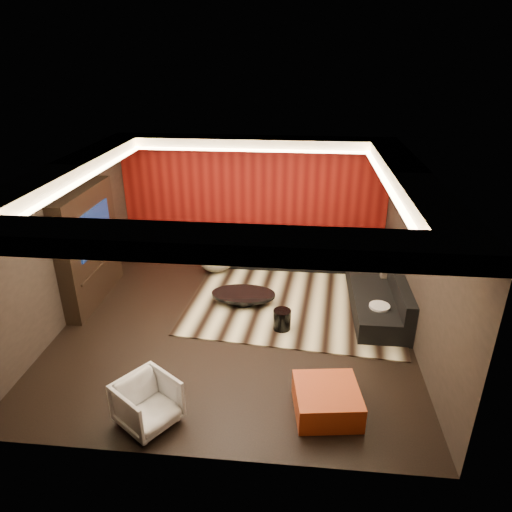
# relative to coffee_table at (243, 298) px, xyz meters

# --- Properties ---
(floor) EXTENTS (6.00, 6.00, 0.02)m
(floor) POSITION_rel_coffee_table_xyz_m (-0.05, -0.68, -0.13)
(floor) COLOR black
(floor) RESTS_ON ground
(ceiling) EXTENTS (6.00, 6.00, 0.02)m
(ceiling) POSITION_rel_coffee_table_xyz_m (-0.05, -0.68, 2.69)
(ceiling) COLOR silver
(ceiling) RESTS_ON ground
(wall_back) EXTENTS (6.00, 0.02, 2.80)m
(wall_back) POSITION_rel_coffee_table_xyz_m (-0.05, 2.33, 1.28)
(wall_back) COLOR black
(wall_back) RESTS_ON ground
(wall_left) EXTENTS (0.02, 6.00, 2.80)m
(wall_left) POSITION_rel_coffee_table_xyz_m (-3.06, -0.68, 1.28)
(wall_left) COLOR black
(wall_left) RESTS_ON ground
(wall_right) EXTENTS (0.02, 6.00, 2.80)m
(wall_right) POSITION_rel_coffee_table_xyz_m (2.96, -0.68, 1.28)
(wall_right) COLOR black
(wall_right) RESTS_ON ground
(red_feature_wall) EXTENTS (5.98, 0.05, 2.78)m
(red_feature_wall) POSITION_rel_coffee_table_xyz_m (-0.05, 2.29, 1.28)
(red_feature_wall) COLOR #6B0C0A
(red_feature_wall) RESTS_ON ground
(soffit_back) EXTENTS (6.00, 0.60, 0.22)m
(soffit_back) POSITION_rel_coffee_table_xyz_m (-0.05, 2.02, 2.57)
(soffit_back) COLOR silver
(soffit_back) RESTS_ON ground
(soffit_front) EXTENTS (6.00, 0.60, 0.22)m
(soffit_front) POSITION_rel_coffee_table_xyz_m (-0.05, -3.38, 2.57)
(soffit_front) COLOR silver
(soffit_front) RESTS_ON ground
(soffit_left) EXTENTS (0.60, 4.80, 0.22)m
(soffit_left) POSITION_rel_coffee_table_xyz_m (-2.75, -0.68, 2.57)
(soffit_left) COLOR silver
(soffit_left) RESTS_ON ground
(soffit_right) EXTENTS (0.60, 4.80, 0.22)m
(soffit_right) POSITION_rel_coffee_table_xyz_m (2.65, -0.68, 2.57)
(soffit_right) COLOR silver
(soffit_right) RESTS_ON ground
(cove_back) EXTENTS (4.80, 0.08, 0.04)m
(cove_back) POSITION_rel_coffee_table_xyz_m (-0.05, 1.68, 2.48)
(cove_back) COLOR #FFD899
(cove_back) RESTS_ON ground
(cove_front) EXTENTS (4.80, 0.08, 0.04)m
(cove_front) POSITION_rel_coffee_table_xyz_m (-0.05, -3.04, 2.48)
(cove_front) COLOR #FFD899
(cove_front) RESTS_ON ground
(cove_left) EXTENTS (0.08, 4.80, 0.04)m
(cove_left) POSITION_rel_coffee_table_xyz_m (-2.41, -0.68, 2.48)
(cove_left) COLOR #FFD899
(cove_left) RESTS_ON ground
(cove_right) EXTENTS (0.08, 4.80, 0.04)m
(cove_right) POSITION_rel_coffee_table_xyz_m (2.31, -0.68, 2.48)
(cove_right) COLOR #FFD899
(cove_right) RESTS_ON ground
(tv_surround) EXTENTS (0.30, 2.00, 2.20)m
(tv_surround) POSITION_rel_coffee_table_xyz_m (-2.90, -0.08, 0.98)
(tv_surround) COLOR black
(tv_surround) RESTS_ON ground
(tv_screen) EXTENTS (0.04, 1.30, 0.80)m
(tv_screen) POSITION_rel_coffee_table_xyz_m (-2.74, -0.08, 1.33)
(tv_screen) COLOR black
(tv_screen) RESTS_ON ground
(tv_shelf) EXTENTS (0.04, 1.60, 0.04)m
(tv_shelf) POSITION_rel_coffee_table_xyz_m (-2.74, -0.08, 0.58)
(tv_shelf) COLOR black
(tv_shelf) RESTS_ON ground
(rug) EXTENTS (4.25, 3.34, 0.02)m
(rug) POSITION_rel_coffee_table_xyz_m (0.98, 0.10, -0.11)
(rug) COLOR beige
(rug) RESTS_ON floor
(coffee_table) EXTENTS (1.25, 1.25, 0.21)m
(coffee_table) POSITION_rel_coffee_table_xyz_m (0.00, 0.00, 0.00)
(coffee_table) COLOR black
(coffee_table) RESTS_ON rug
(drum_stool) EXTENTS (0.32, 0.32, 0.36)m
(drum_stool) POSITION_rel_coffee_table_xyz_m (0.78, -0.83, 0.08)
(drum_stool) COLOR black
(drum_stool) RESTS_ON rug
(striped_pouf) EXTENTS (0.80, 0.80, 0.38)m
(striped_pouf) POSITION_rel_coffee_table_xyz_m (-0.77, 1.35, 0.09)
(striped_pouf) COLOR beige
(striped_pouf) RESTS_ON rug
(white_side_table) EXTENTS (0.46, 0.46, 0.44)m
(white_side_table) POSITION_rel_coffee_table_xyz_m (2.45, -0.58, 0.10)
(white_side_table) COLOR silver
(white_side_table) RESTS_ON floor
(orange_ottoman) EXTENTS (0.95, 0.95, 0.38)m
(orange_ottoman) POSITION_rel_coffee_table_xyz_m (1.47, -2.75, 0.07)
(orange_ottoman) COLOR #AC2916
(orange_ottoman) RESTS_ON floor
(armchair) EXTENTS (0.98, 0.97, 0.65)m
(armchair) POSITION_rel_coffee_table_xyz_m (-0.84, -3.18, 0.20)
(armchair) COLOR silver
(armchair) RESTS_ON floor
(sectional_sofa) EXTENTS (3.65, 3.50, 0.75)m
(sectional_sofa) POSITION_rel_coffee_table_xyz_m (1.69, 1.19, 0.14)
(sectional_sofa) COLOR black
(sectional_sofa) RESTS_ON floor
(throw_pillows) EXTENTS (3.11, 1.70, 0.50)m
(throw_pillows) POSITION_rel_coffee_table_xyz_m (1.51, 1.60, 0.50)
(throw_pillows) COLOR beige
(throw_pillows) RESTS_ON sectional_sofa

